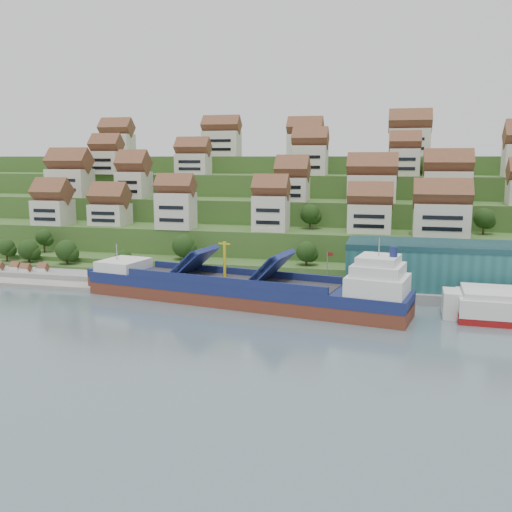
# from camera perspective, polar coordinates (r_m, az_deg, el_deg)

# --- Properties ---
(ground) EXTENTS (300.00, 300.00, 0.00)m
(ground) POSITION_cam_1_polar(r_m,az_deg,el_deg) (121.47, -2.00, -4.80)
(ground) COLOR slate
(ground) RESTS_ON ground
(quay) EXTENTS (180.00, 14.00, 2.20)m
(quay) POSITION_cam_1_polar(r_m,az_deg,el_deg) (131.98, 8.19, -3.22)
(quay) COLOR gray
(quay) RESTS_ON ground
(pebble_beach) EXTENTS (45.00, 20.00, 1.00)m
(pebble_beach) POSITION_cam_1_polar(r_m,az_deg,el_deg) (157.07, -21.56, -1.94)
(pebble_beach) COLOR gray
(pebble_beach) RESTS_ON ground
(hillside) EXTENTS (260.00, 128.00, 31.00)m
(hillside) POSITION_cam_1_polar(r_m,az_deg,el_deg) (219.88, 5.36, 4.57)
(hillside) COLOR #2D4C1E
(hillside) RESTS_ON ground
(hillside_village) EXTENTS (157.36, 65.16, 29.17)m
(hillside_village) POSITION_cam_1_polar(r_m,az_deg,el_deg) (176.15, 4.42, 7.79)
(hillside_village) COLOR beige
(hillside_village) RESTS_ON ground
(hillside_trees) EXTENTS (129.48, 62.56, 31.76)m
(hillside_trees) POSITION_cam_1_polar(r_m,az_deg,el_deg) (164.47, -2.10, 4.90)
(hillside_trees) COLOR #1E3C14
(hillside_trees) RESTS_ON ground
(warehouse) EXTENTS (60.00, 15.00, 10.00)m
(warehouse) POSITION_cam_1_polar(r_m,az_deg,el_deg) (133.64, 22.13, -1.02)
(warehouse) COLOR #235E60
(warehouse) RESTS_ON quay
(flagpole) EXTENTS (1.28, 0.16, 8.00)m
(flagpole) POSITION_cam_1_polar(r_m,az_deg,el_deg) (126.11, 7.18, -1.12)
(flagpole) COLOR gray
(flagpole) RESTS_ON quay
(beach_huts) EXTENTS (14.40, 3.70, 2.20)m
(beach_huts) POSITION_cam_1_polar(r_m,az_deg,el_deg) (156.94, -22.46, -1.41)
(beach_huts) COLOR white
(beach_huts) RESTS_ON pebble_beach
(cargo_ship) EXTENTS (71.54, 23.28, 15.59)m
(cargo_ship) POSITION_cam_1_polar(r_m,az_deg,el_deg) (119.91, -0.74, -3.50)
(cargo_ship) COLOR brown
(cargo_ship) RESTS_ON ground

